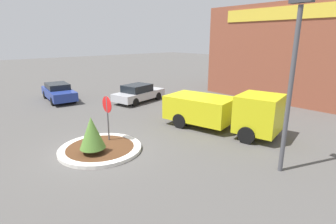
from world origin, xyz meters
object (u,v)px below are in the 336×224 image
Objects in this scene: parked_sedan_silver at (139,93)px; parked_sedan_blue at (58,92)px; stop_sign at (107,111)px; utility_truck at (222,110)px; light_pole at (292,75)px.

parked_sedan_silver is 0.95× the size of parked_sedan_blue.
stop_sign reaches higher than utility_truck.
parked_sedan_silver is at bearing 51.76° from parked_sedan_blue.
stop_sign is 0.38× the size of light_pole.
parked_sedan_silver is 13.19m from light_pole.
light_pole is (12.60, -2.62, 2.89)m from parked_sedan_silver.
stop_sign is 10.66m from parked_sedan_blue.
parked_sedan_blue is (-12.93, -3.91, -0.41)m from utility_truck.
stop_sign is 0.50× the size of parked_sedan_silver.
parked_sedan_blue is at bearing -173.79° from light_pole.
utility_truck reaches higher than parked_sedan_silver.
utility_truck is at bearing -105.31° from parked_sedan_silver.
stop_sign is at bearing -0.94° from parked_sedan_blue.
light_pole is (4.23, -2.04, 2.48)m from utility_truck.
light_pole is (17.17, 1.87, 2.88)m from parked_sedan_blue.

